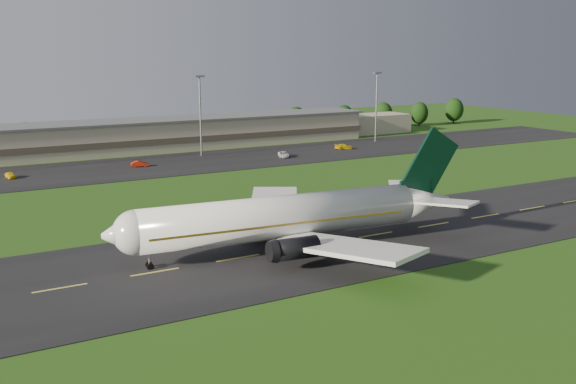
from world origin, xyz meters
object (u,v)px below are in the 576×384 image
service_vehicle_b (140,164)px  service_vehicle_d (344,147)px  terminal (184,133)px  service_vehicle_c (284,154)px  light_mast_centre (200,106)px  airliner (287,217)px  light_mast_east (377,98)px  service_vehicle_a (10,175)px

service_vehicle_b → service_vehicle_d: bearing=-79.2°
terminal → service_vehicle_d: 44.25m
service_vehicle_c → service_vehicle_d: size_ratio=1.03×
light_mast_centre → service_vehicle_c: 24.22m
airliner → terminal: (21.24, 96.27, -0.67)m
airliner → service_vehicle_b: bearing=94.5°
light_mast_east → service_vehicle_d: light_mast_east is taller
terminal → service_vehicle_d: bearing=-33.9°
light_mast_centre → service_vehicle_c: light_mast_centre is taller
light_mast_centre → service_vehicle_d: light_mast_centre is taller
airliner → service_vehicle_d: (57.87, 71.64, -3.85)m
light_mast_centre → light_mast_east: bearing=0.0°
airliner → terminal: bearing=83.2°
terminal → service_vehicle_a: 53.46m
airliner → light_mast_centre: (19.84, 80.08, 8.08)m
terminal → light_mast_east: size_ratio=7.13×
light_mast_centre → service_vehicle_b: (-18.37, -7.93, -11.96)m
light_mast_east → terminal: bearing=163.2°
airliner → light_mast_east: 109.91m
airliner → light_mast_centre: bearing=81.7°
airliner → service_vehicle_a: (-26.29, 72.00, -3.92)m
service_vehicle_b → service_vehicle_a: bearing=101.7°
light_mast_east → service_vehicle_a: size_ratio=5.38×
service_vehicle_a → service_vehicle_c: service_vehicle_c is taller
light_mast_centre → service_vehicle_b: 23.32m
terminal → service_vehicle_c: bearing=-60.8°
airliner → terminal: airliner is taller
service_vehicle_b → service_vehicle_d: size_ratio=0.84×
light_mast_east → service_vehicle_a: bearing=-175.4°
service_vehicle_a → service_vehicle_d: size_ratio=0.77×
service_vehicle_c → service_vehicle_d: service_vehicle_d is taller
service_vehicle_c → service_vehicle_d: bearing=31.0°
terminal → service_vehicle_b: size_ratio=35.47×
light_mast_east → service_vehicle_b: 74.76m
airliner → light_mast_east: size_ratio=2.52×
terminal → service_vehicle_a: size_ratio=38.34×
airliner → light_mast_east: light_mast_east is taller
light_mast_east → light_mast_centre: bearing=180.0°
service_vehicle_a → airliner: bearing=-79.5°
service_vehicle_c → service_vehicle_a: bearing=-162.8°
service_vehicle_b → light_mast_east: bearing=-72.5°
terminal → service_vehicle_a: bearing=-153.0°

